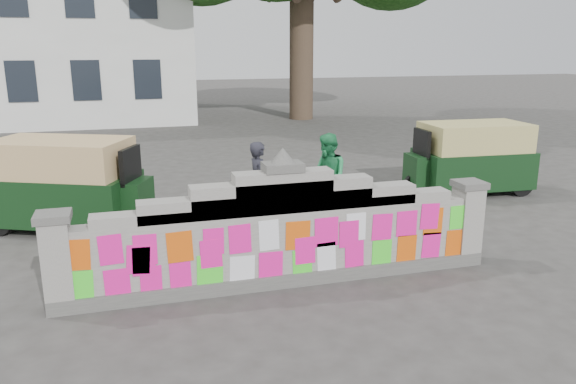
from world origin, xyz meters
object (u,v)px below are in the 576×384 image
object	(u,v)px
rickshaw_right	(470,157)
cyclist_rider	(259,198)
rickshaw_left	(67,183)
cyclist_bike	(259,214)
pedestrian	(328,177)

from	to	relation	value
rickshaw_right	cyclist_rider	bearing A→B (deg)	21.53
rickshaw_left	cyclist_bike	bearing A→B (deg)	-0.57
cyclist_rider	rickshaw_right	xyz separation A→B (m)	(5.48, 1.78, 0.10)
cyclist_bike	rickshaw_left	world-z (taller)	rickshaw_left
cyclist_bike	cyclist_rider	distance (m)	0.31
pedestrian	rickshaw_left	bearing A→B (deg)	-100.56
cyclist_bike	pedestrian	xyz separation A→B (m)	(1.55, 0.71, 0.42)
cyclist_rider	pedestrian	bearing A→B (deg)	-69.63
cyclist_bike	rickshaw_right	size ratio (longest dim) A/B	0.57
cyclist_rider	rickshaw_right	world-z (taller)	rickshaw_right
cyclist_bike	cyclist_rider	xyz separation A→B (m)	(0.00, 0.00, 0.31)
cyclist_rider	cyclist_bike	bearing A→B (deg)	85.68
cyclist_bike	rickshaw_left	xyz separation A→B (m)	(-3.32, 1.58, 0.43)
cyclist_bike	cyclist_rider	size ratio (longest dim) A/B	1.12
pedestrian	rickshaw_right	xyz separation A→B (m)	(3.93, 1.06, -0.01)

